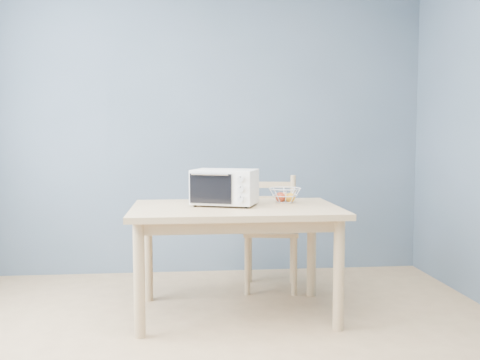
{
  "coord_description": "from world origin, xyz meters",
  "views": [
    {
      "loc": [
        -0.13,
        -2.55,
        1.22
      ],
      "look_at": [
        0.23,
        1.05,
        0.93
      ],
      "focal_mm": 40.0,
      "sensor_mm": 36.0,
      "label": 1
    }
  ],
  "objects": [
    {
      "name": "dining_chair",
      "position": [
        0.55,
        1.68,
        0.45
      ],
      "size": [
        0.48,
        0.48,
        0.91
      ],
      "rotation": [
        0.0,
        0.0,
        -0.16
      ],
      "color": "tan",
      "rests_on": "ground"
    },
    {
      "name": "toaster_oven",
      "position": [
        0.11,
        1.1,
        0.88
      ],
      "size": [
        0.5,
        0.41,
        0.25
      ],
      "rotation": [
        0.0,
        0.0,
        -0.35
      ],
      "color": "white",
      "rests_on": "dining_table"
    },
    {
      "name": "fruit_basket",
      "position": [
        0.57,
        1.21,
        0.8
      ],
      "size": [
        0.25,
        0.25,
        0.11
      ],
      "rotation": [
        0.0,
        0.0,
        -0.11
      ],
      "color": "silver",
      "rests_on": "dining_table"
    },
    {
      "name": "room",
      "position": [
        0.0,
        0.0,
        1.3
      ],
      "size": [
        4.01,
        4.51,
        2.61
      ],
      "color": "tan",
      "rests_on": "ground"
    },
    {
      "name": "dining_table",
      "position": [
        0.2,
        1.04,
        0.65
      ],
      "size": [
        1.4,
        0.9,
        0.75
      ],
      "color": "tan",
      "rests_on": "ground"
    }
  ]
}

